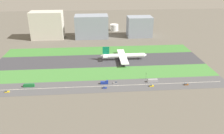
# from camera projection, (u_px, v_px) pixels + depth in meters

# --- Properties ---
(ground_plane) EXTENTS (800.00, 800.00, 0.00)m
(ground_plane) POSITION_uv_depth(u_px,v_px,m) (100.00, 61.00, 307.36)
(ground_plane) COLOR #5B564C
(runway) EXTENTS (280.00, 46.00, 0.10)m
(runway) POSITION_uv_depth(u_px,v_px,m) (100.00, 61.00, 307.34)
(runway) COLOR #38383D
(runway) RESTS_ON ground_plane
(grass_median_north) EXTENTS (280.00, 36.00, 0.10)m
(grass_median_north) POSITION_uv_depth(u_px,v_px,m) (100.00, 50.00, 344.65)
(grass_median_north) COLOR #3D7A33
(grass_median_north) RESTS_ON ground_plane
(grass_median_south) EXTENTS (280.00, 36.00, 0.10)m
(grass_median_south) POSITION_uv_depth(u_px,v_px,m) (102.00, 73.00, 270.03)
(grass_median_south) COLOR #427F38
(grass_median_south) RESTS_ON ground_plane
(highway) EXTENTS (280.00, 28.00, 0.10)m
(highway) POSITION_uv_depth(u_px,v_px,m) (103.00, 86.00, 240.91)
(highway) COLOR #4C4C4F
(highway) RESTS_ON ground_plane
(highway_centerline) EXTENTS (266.00, 0.50, 0.01)m
(highway_centerline) POSITION_uv_depth(u_px,v_px,m) (103.00, 86.00, 240.89)
(highway_centerline) COLOR silver
(highway_centerline) RESTS_ON highway
(airliner) EXTENTS (65.00, 56.00, 19.70)m
(airliner) POSITION_uv_depth(u_px,v_px,m) (123.00, 56.00, 307.14)
(airliner) COLOR white
(airliner) RESTS_ON runway
(car_2) EXTENTS (4.40, 1.80, 2.00)m
(car_2) POSITION_uv_depth(u_px,v_px,m) (151.00, 86.00, 239.91)
(car_2) COLOR yellow
(car_2) RESTS_ON highway
(car_1) EXTENTS (4.40, 1.80, 2.00)m
(car_1) POSITION_uv_depth(u_px,v_px,m) (115.00, 83.00, 246.18)
(car_1) COLOR #99999E
(car_1) RESTS_ON highway
(car_4) EXTENTS (4.40, 1.80, 2.00)m
(car_4) POSITION_uv_depth(u_px,v_px,m) (104.00, 88.00, 236.13)
(car_4) COLOR navy
(car_4) RESTS_ON highway
(car_3) EXTENTS (4.40, 1.80, 2.00)m
(car_3) POSITION_uv_depth(u_px,v_px,m) (186.00, 84.00, 242.79)
(car_3) COLOR brown
(car_3) RESTS_ON highway
(bus_1) EXTENTS (11.60, 2.50, 3.50)m
(bus_1) POSITION_uv_depth(u_px,v_px,m) (29.00, 85.00, 238.85)
(bus_1) COLOR #19662D
(bus_1) RESTS_ON highway
(car_0) EXTENTS (4.40, 1.80, 2.00)m
(car_0) POSITION_uv_depth(u_px,v_px,m) (7.00, 92.00, 228.64)
(car_0) COLOR yellow
(car_0) RESTS_ON highway
(bus_0) EXTENTS (11.60, 2.50, 3.50)m
(bus_0) POSITION_uv_depth(u_px,v_px,m) (152.00, 81.00, 248.91)
(bus_0) COLOR #99999E
(bus_0) RESTS_ON highway
(truck_0) EXTENTS (8.40, 2.50, 4.00)m
(truck_0) POSITION_uv_depth(u_px,v_px,m) (105.00, 83.00, 244.97)
(truck_0) COLOR navy
(truck_0) RESTS_ON highway
(traffic_light) EXTENTS (0.36, 0.50, 7.20)m
(traffic_light) POSITION_uv_depth(u_px,v_px,m) (146.00, 76.00, 254.76)
(traffic_light) COLOR #4C4C51
(traffic_light) RESTS_ON highway
(terminal_building) EXTENTS (55.66, 29.12, 48.07)m
(terminal_building) POSITION_uv_depth(u_px,v_px,m) (47.00, 25.00, 394.60)
(terminal_building) COLOR beige
(terminal_building) RESTS_ON ground_plane
(hangar_building) EXTENTS (58.75, 32.52, 40.37)m
(hangar_building) POSITION_uv_depth(u_px,v_px,m) (92.00, 26.00, 402.01)
(hangar_building) COLOR gray
(hangar_building) RESTS_ON ground_plane
(office_tower) EXTENTS (44.37, 29.46, 36.56)m
(office_tower) POSITION_uv_depth(u_px,v_px,m) (139.00, 27.00, 409.31)
(office_tower) COLOR gray
(office_tower) RESTS_ON ground_plane
(fuel_tank_west) EXTENTS (20.79, 20.79, 16.65)m
(fuel_tank_west) POSITION_uv_depth(u_px,v_px,m) (99.00, 27.00, 448.82)
(fuel_tank_west) COLOR silver
(fuel_tank_west) RESTS_ON ground_plane
(fuel_tank_centre) EXTENTS (17.16, 17.16, 12.74)m
(fuel_tank_centre) POSITION_uv_depth(u_px,v_px,m) (114.00, 27.00, 451.94)
(fuel_tank_centre) COLOR silver
(fuel_tank_centre) RESTS_ON ground_plane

